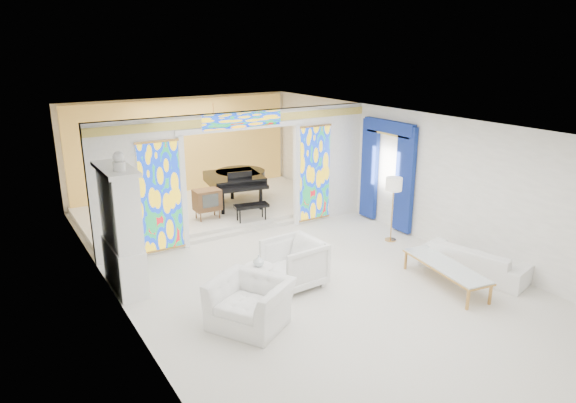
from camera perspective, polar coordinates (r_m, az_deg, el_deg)
floor at (r=11.08m, az=-0.26°, el=-6.76°), size 12.00×12.00×0.00m
ceiling at (r=10.24m, az=-0.28°, el=8.78°), size 7.00×12.00×0.02m
wall_back at (r=15.86m, az=-11.69°, el=5.90°), size 7.00×0.02×3.00m
wall_front at (r=6.61m, az=28.58°, el=-11.98°), size 7.00×0.02×3.00m
wall_left at (r=9.33m, az=-18.98°, el=-2.52°), size 0.02×12.00×3.00m
wall_right at (r=12.68m, az=13.38°, el=3.02°), size 0.02×12.00×3.00m
partition_wall at (r=12.22m, az=-5.16°, el=3.64°), size 7.00×0.22×3.00m
stained_glass_left at (r=11.48m, az=-13.95°, el=0.49°), size 0.90×0.04×2.40m
stained_glass_right at (r=13.22m, az=2.99°, el=3.14°), size 0.90×0.04×2.40m
stained_glass_transom at (r=11.91m, az=-5.08°, el=9.01°), size 2.00×0.04×0.34m
alcove_platform at (r=14.49m, az=-8.73°, el=-0.76°), size 6.80×3.80×0.18m
gold_curtain_back at (r=15.75m, az=-11.53°, el=5.84°), size 6.70×0.10×2.90m
chandelier at (r=13.92m, az=-8.26°, el=8.94°), size 0.48×0.48×0.30m
blue_drapes at (r=13.08m, az=10.95°, el=3.96°), size 0.14×1.85×2.65m
china_cabinet at (r=10.04m, az=-18.02°, el=-3.04°), size 0.56×1.46×2.72m
armchair_left at (r=8.64m, az=-4.28°, el=-11.20°), size 1.54×1.59×0.79m
armchair_right at (r=9.90m, az=0.66°, el=-6.88°), size 1.07×1.04×0.92m
sofa at (r=11.09m, az=20.03°, el=-6.14°), size 1.31×2.23×0.61m
side_table at (r=9.42m, az=-3.25°, el=-8.42°), size 0.53×0.53×0.65m
vase at (r=9.28m, az=-3.29°, el=-6.57°), size 0.24×0.24×0.21m
coffee_table at (r=10.36m, az=17.13°, el=-6.89°), size 0.91×2.05×0.44m
floor_lamp at (r=12.10m, az=11.67°, el=1.57°), size 0.44×0.44×1.54m
grand_piano at (r=14.36m, az=-5.61°, el=2.57°), size 1.94×2.75×1.07m
tv_console at (r=13.23m, az=-8.97°, el=0.17°), size 0.66×0.46×0.77m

